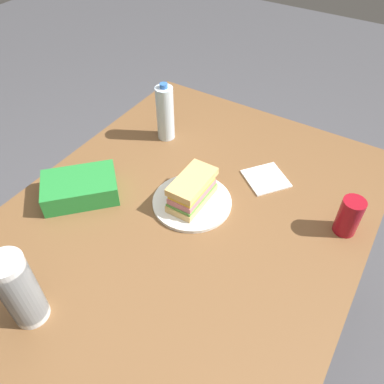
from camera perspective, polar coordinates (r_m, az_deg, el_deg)
ground_plane at (r=1.78m, az=-1.44°, el=-20.17°), size 8.00×8.00×0.00m
dining_table at (r=1.24m, az=-1.97°, el=-7.49°), size 1.41×1.04×0.72m
paper_plate at (r=1.22m, az=0.00°, el=-1.47°), size 0.25×0.25×0.01m
sandwich at (r=1.19m, az=0.02°, el=0.24°), size 0.18×0.10×0.08m
soda_can_red at (r=1.20m, az=22.19°, el=-3.34°), size 0.07×0.07×0.12m
chip_bag at (r=1.28m, az=-16.20°, el=0.61°), size 0.27×0.27×0.07m
water_bottle_tall at (r=1.44m, az=-3.99°, el=11.56°), size 0.06×0.06×0.22m
plastic_cup_stack at (r=0.99m, az=-24.17°, el=-13.10°), size 0.08×0.08×0.22m
paper_napkin at (r=1.33m, az=10.86°, el=1.96°), size 0.18×0.18×0.01m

